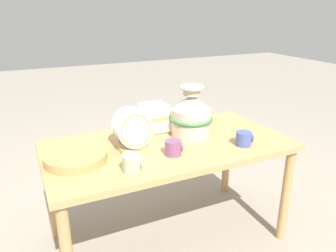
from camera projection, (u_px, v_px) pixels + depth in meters
ground_plane at (168, 236)px, 2.16m from camera, size 14.00×14.00×0.00m
display_table at (168, 155)px, 1.96m from camera, size 1.43×0.74×0.67m
ceramic_vase at (191, 114)px, 2.01m from camera, size 0.27×0.27×0.32m
dish_rack_round_plates at (133, 133)px, 1.84m from camera, size 0.20×0.17×0.23m
dish_rack_square_plates at (155, 124)px, 2.08m from camera, size 0.17×0.17×0.19m
wicker_charger_stack at (76, 157)px, 1.70m from camera, size 0.32×0.32×0.04m
mug_plum_glaze at (174, 148)px, 1.78m from camera, size 0.10×0.09×0.08m
mug_cobalt_glaze at (244, 138)px, 1.90m from camera, size 0.10×0.09×0.08m
mug_sage_glaze at (132, 163)px, 1.60m from camera, size 0.10×0.09×0.08m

